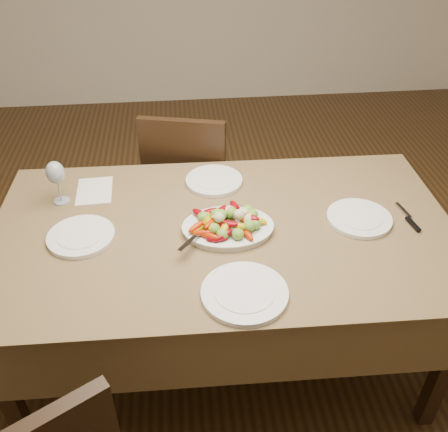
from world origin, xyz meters
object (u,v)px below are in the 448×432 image
plate_near (245,293)px  chair_far (192,184)px  dining_table (224,296)px  serving_platter (228,229)px  plate_right (359,218)px  plate_left (81,236)px  wine_glass (57,181)px  plate_far (214,181)px

plate_near → chair_far: bearing=96.6°
dining_table → serving_platter: (0.01, -0.02, 0.39)m
serving_platter → plate_right: bearing=1.9°
plate_near → serving_platter: bearing=93.1°
plate_near → plate_right: bearing=35.5°
plate_left → plate_near: bearing=-31.8°
chair_far → plate_near: chair_far is taller
plate_left → dining_table: bearing=0.5°
serving_platter → plate_near: (0.02, -0.35, -0.00)m
plate_right → wine_glass: size_ratio=1.27×
serving_platter → plate_far: (-0.02, 0.36, -0.00)m
dining_table → serving_platter: bearing=-53.5°
chair_far → plate_right: size_ratio=3.67×
serving_platter → plate_left: size_ratio=1.34×
plate_left → plate_right: size_ratio=0.99×
dining_table → plate_far: bearing=91.8°
plate_near → wine_glass: (-0.70, 0.62, 0.09)m
chair_far → dining_table: bearing=110.8°
chair_far → plate_far: bearing=114.9°
dining_table → chair_far: (-0.10, 0.78, 0.10)m
chair_far → plate_near: 1.19m
plate_right → dining_table: bearing=180.0°
wine_glass → dining_table: bearing=-20.9°
plate_left → wine_glass: 0.30m
plate_far → wine_glass: (-0.66, -0.08, 0.09)m
plate_right → wine_glass: bearing=168.1°
chair_far → plate_right: (0.65, -0.78, 0.29)m
plate_right → plate_far: size_ratio=1.02×
dining_table → plate_left: 0.68m
plate_right → plate_far: bearing=148.8°
plate_near → dining_table: bearing=95.0°
plate_far → plate_near: bearing=-86.5°
plate_far → wine_glass: size_ratio=1.24×
plate_far → plate_near: size_ratio=0.86×
chair_far → wine_glass: size_ratio=4.64×
serving_platter → plate_near: serving_platter is taller
chair_far → plate_left: 0.95m
serving_platter → plate_far: size_ratio=1.36×
plate_far → serving_platter: bearing=-86.1°
wine_glass → plate_near: bearing=-41.7°
dining_table → wine_glass: wine_glass is taller
plate_right → plate_near: (-0.52, -0.37, 0.00)m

